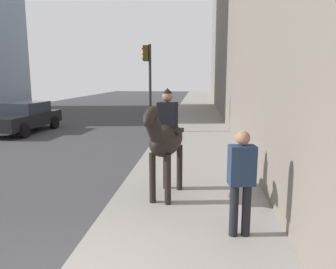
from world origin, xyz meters
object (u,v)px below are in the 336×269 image
pedestrian_greeting (241,177)px  car_near_lane (25,117)px  mounted_horse_near (166,138)px  traffic_light_near_curb (148,75)px

pedestrian_greeting → car_near_lane: bearing=33.5°
mounted_horse_near → car_near_lane: (8.30, 7.66, -0.64)m
mounted_horse_near → pedestrian_greeting: (-1.59, -1.35, -0.29)m
pedestrian_greeting → car_near_lane: pedestrian_greeting is taller
mounted_horse_near → pedestrian_greeting: mounted_horse_near is taller
mounted_horse_near → pedestrian_greeting: bearing=51.8°
pedestrian_greeting → car_near_lane: 13.38m
mounted_horse_near → traffic_light_near_curb: 8.59m
pedestrian_greeting → traffic_light_near_curb: 10.48m
mounted_horse_near → traffic_light_near_curb: (8.32, 1.64, 1.34)m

